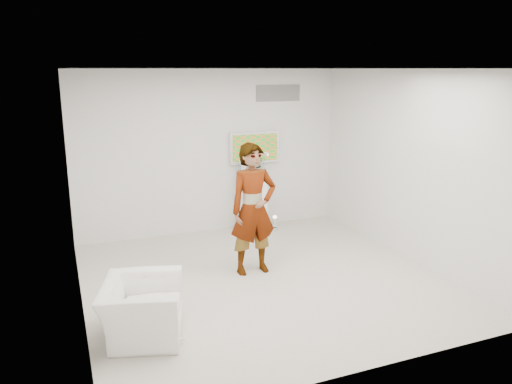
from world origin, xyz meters
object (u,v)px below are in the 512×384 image
at_px(person, 253,209).
at_px(floor_uplight, 275,223).
at_px(tv, 254,147).
at_px(pedestal, 252,204).
at_px(armchair, 142,309).

xyz_separation_m(person, floor_uplight, (1.13, 1.75, -0.85)).
xyz_separation_m(tv, floor_uplight, (0.26, -0.38, -1.42)).
height_order(tv, floor_uplight, tv).
distance_m(pedestal, floor_uplight, 0.58).
relative_size(tv, armchair, 1.00).
bearing_deg(armchair, pedestal, -23.01).
bearing_deg(tv, pedestal, -119.06).
height_order(tv, pedestal, tv).
height_order(armchair, pedestal, pedestal).
relative_size(tv, person, 0.51).
bearing_deg(armchair, tv, -22.25).
xyz_separation_m(tv, armchair, (-2.74, -3.39, -1.23)).
bearing_deg(floor_uplight, pedestal, 166.21).
relative_size(armchair, pedestal, 0.96).
relative_size(armchair, floor_uplight, 3.81).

